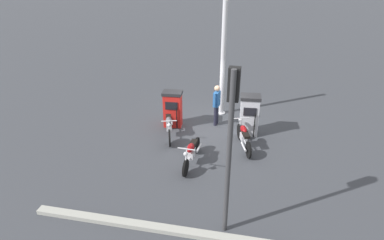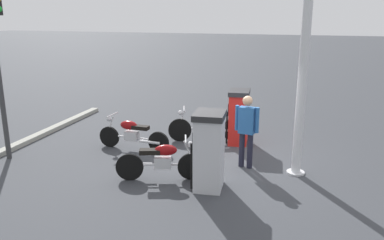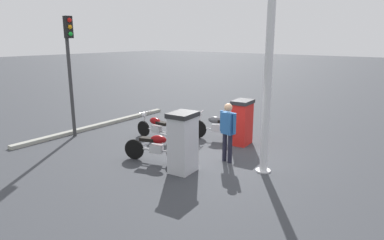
{
  "view_description": "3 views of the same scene",
  "coord_description": "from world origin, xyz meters",
  "px_view_note": "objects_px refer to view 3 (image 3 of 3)",
  "views": [
    {
      "loc": [
        11.22,
        1.99,
        5.99
      ],
      "look_at": [
        0.7,
        -0.56,
        0.68
      ],
      "focal_mm": 29.78,
      "sensor_mm": 36.0,
      "label": 1
    },
    {
      "loc": [
        -1.93,
        8.74,
        3.49
      ],
      "look_at": [
        0.97,
        -0.3,
        0.9
      ],
      "focal_mm": 36.7,
      "sensor_mm": 36.0,
      "label": 2
    },
    {
      "loc": [
        -5.42,
        8.04,
        3.48
      ],
      "look_at": [
        0.83,
        0.13,
        1.02
      ],
      "focal_mm": 31.9,
      "sensor_mm": 36.0,
      "label": 3
    }
  ],
  "objects_px": {
    "fuel_pump_far": "(183,142)",
    "motorcycle_extra": "(157,128)",
    "attendant_person": "(228,129)",
    "motorcycle_far_pump": "(156,146)",
    "fuel_pump_near": "(242,122)",
    "motorcycle_near_pump": "(217,127)",
    "canopy_support_pole": "(268,85)",
    "roadside_traffic_light": "(70,57)"
  },
  "relations": [
    {
      "from": "fuel_pump_far",
      "to": "motorcycle_far_pump",
      "type": "height_order",
      "value": "fuel_pump_far"
    },
    {
      "from": "fuel_pump_near",
      "to": "motorcycle_near_pump",
      "type": "relative_size",
      "value": 0.72
    },
    {
      "from": "fuel_pump_near",
      "to": "motorcycle_far_pump",
      "type": "bearing_deg",
      "value": 70.26
    },
    {
      "from": "roadside_traffic_light",
      "to": "canopy_support_pole",
      "type": "height_order",
      "value": "canopy_support_pole"
    },
    {
      "from": "motorcycle_extra",
      "to": "fuel_pump_near",
      "type": "bearing_deg",
      "value": -151.27
    },
    {
      "from": "attendant_person",
      "to": "roadside_traffic_light",
      "type": "distance_m",
      "value": 6.06
    },
    {
      "from": "motorcycle_far_pump",
      "to": "fuel_pump_far",
      "type": "bearing_deg",
      "value": 175.5
    },
    {
      "from": "canopy_support_pole",
      "to": "fuel_pump_near",
      "type": "bearing_deg",
      "value": -45.82
    },
    {
      "from": "attendant_person",
      "to": "canopy_support_pole",
      "type": "relative_size",
      "value": 0.36
    },
    {
      "from": "fuel_pump_far",
      "to": "fuel_pump_near",
      "type": "bearing_deg",
      "value": -90.0
    },
    {
      "from": "motorcycle_near_pump",
      "to": "motorcycle_extra",
      "type": "distance_m",
      "value": 2.09
    },
    {
      "from": "fuel_pump_near",
      "to": "canopy_support_pole",
      "type": "relative_size",
      "value": 0.31
    },
    {
      "from": "fuel_pump_far",
      "to": "motorcycle_near_pump",
      "type": "bearing_deg",
      "value": -72.93
    },
    {
      "from": "canopy_support_pole",
      "to": "motorcycle_near_pump",
      "type": "bearing_deg",
      "value": -31.98
    },
    {
      "from": "roadside_traffic_light",
      "to": "canopy_support_pole",
      "type": "relative_size",
      "value": 0.87
    },
    {
      "from": "motorcycle_near_pump",
      "to": "canopy_support_pole",
      "type": "relative_size",
      "value": 0.43
    },
    {
      "from": "roadside_traffic_light",
      "to": "canopy_support_pole",
      "type": "distance_m",
      "value": 6.92
    },
    {
      "from": "motorcycle_far_pump",
      "to": "motorcycle_extra",
      "type": "bearing_deg",
      "value": -46.65
    },
    {
      "from": "motorcycle_near_pump",
      "to": "roadside_traffic_light",
      "type": "bearing_deg",
      "value": 33.37
    },
    {
      "from": "fuel_pump_far",
      "to": "motorcycle_extra",
      "type": "relative_size",
      "value": 0.8
    },
    {
      "from": "fuel_pump_far",
      "to": "motorcycle_near_pump",
      "type": "xyz_separation_m",
      "value": [
        0.9,
        -2.94,
        -0.34
      ]
    },
    {
      "from": "fuel_pump_near",
      "to": "roadside_traffic_light",
      "type": "height_order",
      "value": "roadside_traffic_light"
    },
    {
      "from": "motorcycle_far_pump",
      "to": "canopy_support_pole",
      "type": "height_order",
      "value": "canopy_support_pole"
    },
    {
      "from": "motorcycle_near_pump",
      "to": "canopy_support_pole",
      "type": "bearing_deg",
      "value": 148.02
    },
    {
      "from": "fuel_pump_far",
      "to": "canopy_support_pole",
      "type": "bearing_deg",
      "value": -141.36
    },
    {
      "from": "motorcycle_near_pump",
      "to": "motorcycle_far_pump",
      "type": "height_order",
      "value": "motorcycle_near_pump"
    },
    {
      "from": "fuel_pump_far",
      "to": "motorcycle_extra",
      "type": "distance_m",
      "value": 3.06
    },
    {
      "from": "roadside_traffic_light",
      "to": "fuel_pump_near",
      "type": "bearing_deg",
      "value": -150.55
    },
    {
      "from": "motorcycle_extra",
      "to": "motorcycle_far_pump",
      "type": "bearing_deg",
      "value": 133.35
    },
    {
      "from": "attendant_person",
      "to": "motorcycle_far_pump",
      "type": "bearing_deg",
      "value": 38.76
    },
    {
      "from": "motorcycle_far_pump",
      "to": "canopy_support_pole",
      "type": "bearing_deg",
      "value": -155.43
    },
    {
      "from": "motorcycle_far_pump",
      "to": "attendant_person",
      "type": "relative_size",
      "value": 1.08
    },
    {
      "from": "fuel_pump_near",
      "to": "fuel_pump_far",
      "type": "relative_size",
      "value": 0.93
    },
    {
      "from": "fuel_pump_near",
      "to": "roadside_traffic_light",
      "type": "xyz_separation_m",
      "value": [
        5.13,
        2.9,
        2.06
      ]
    },
    {
      "from": "attendant_person",
      "to": "canopy_support_pole",
      "type": "bearing_deg",
      "value": 178.99
    },
    {
      "from": "motorcycle_extra",
      "to": "attendant_person",
      "type": "distance_m",
      "value": 3.13
    },
    {
      "from": "roadside_traffic_light",
      "to": "motorcycle_near_pump",
      "type": "bearing_deg",
      "value": -146.63
    },
    {
      "from": "attendant_person",
      "to": "motorcycle_near_pump",
      "type": "bearing_deg",
      "value": -48.13
    },
    {
      "from": "motorcycle_near_pump",
      "to": "motorcycle_extra",
      "type": "xyz_separation_m",
      "value": [
        1.64,
        1.28,
        -0.04
      ]
    },
    {
      "from": "motorcycle_near_pump",
      "to": "fuel_pump_far",
      "type": "bearing_deg",
      "value": 107.07
    },
    {
      "from": "motorcycle_extra",
      "to": "attendant_person",
      "type": "bearing_deg",
      "value": 174.4
    },
    {
      "from": "fuel_pump_near",
      "to": "canopy_support_pole",
      "type": "height_order",
      "value": "canopy_support_pole"
    }
  ]
}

